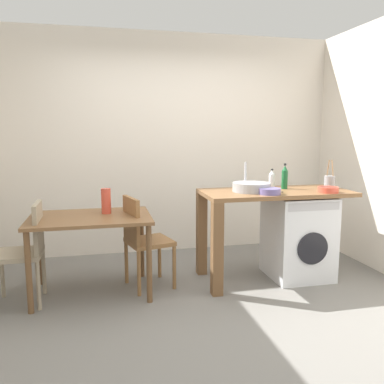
{
  "coord_description": "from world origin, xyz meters",
  "views": [
    {
      "loc": [
        -0.82,
        -3.23,
        1.51
      ],
      "look_at": [
        0.02,
        0.45,
        0.94
      ],
      "focal_mm": 37.32,
      "sensor_mm": 36.0,
      "label": 1
    }
  ],
  "objects_px": {
    "vase": "(106,201)",
    "bottle_squat_brown": "(285,177)",
    "dining_table": "(90,226)",
    "bottle_tall_green": "(272,179)",
    "utensil_crock": "(329,182)",
    "chair_person_seat": "(27,247)",
    "colander": "(328,189)",
    "chair_opposite": "(142,237)",
    "mixing_bowl": "(270,191)",
    "washing_machine": "(298,236)"
  },
  "relations": [
    {
      "from": "mixing_bowl",
      "to": "colander",
      "type": "distance_m",
      "value": 0.61
    },
    {
      "from": "colander",
      "to": "vase",
      "type": "height_order",
      "value": "vase"
    },
    {
      "from": "chair_person_seat",
      "to": "mixing_bowl",
      "type": "bearing_deg",
      "value": -93.52
    },
    {
      "from": "mixing_bowl",
      "to": "utensil_crock",
      "type": "distance_m",
      "value": 0.83
    },
    {
      "from": "dining_table",
      "to": "washing_machine",
      "type": "xyz_separation_m",
      "value": [
        2.09,
        -0.02,
        -0.21
      ]
    },
    {
      "from": "chair_person_seat",
      "to": "vase",
      "type": "distance_m",
      "value": 0.8
    },
    {
      "from": "chair_opposite",
      "to": "colander",
      "type": "xyz_separation_m",
      "value": [
        1.8,
        -0.27,
        0.44
      ]
    },
    {
      "from": "bottle_squat_brown",
      "to": "utensil_crock",
      "type": "distance_m",
      "value": 0.49
    },
    {
      "from": "chair_person_seat",
      "to": "colander",
      "type": "bearing_deg",
      "value": -93.27
    },
    {
      "from": "dining_table",
      "to": "chair_person_seat",
      "type": "relative_size",
      "value": 1.22
    },
    {
      "from": "chair_person_seat",
      "to": "colander",
      "type": "relative_size",
      "value": 4.5
    },
    {
      "from": "bottle_squat_brown",
      "to": "colander",
      "type": "height_order",
      "value": "bottle_squat_brown"
    },
    {
      "from": "dining_table",
      "to": "vase",
      "type": "xyz_separation_m",
      "value": [
        0.15,
        0.1,
        0.22
      ]
    },
    {
      "from": "chair_person_seat",
      "to": "colander",
      "type": "height_order",
      "value": "colander"
    },
    {
      "from": "bottle_squat_brown",
      "to": "vase",
      "type": "height_order",
      "value": "bottle_squat_brown"
    },
    {
      "from": "colander",
      "to": "mixing_bowl",
      "type": "bearing_deg",
      "value": 178.11
    },
    {
      "from": "washing_machine",
      "to": "mixing_bowl",
      "type": "relative_size",
      "value": 4.05
    },
    {
      "from": "bottle_tall_green",
      "to": "utensil_crock",
      "type": "distance_m",
      "value": 0.61
    },
    {
      "from": "vase",
      "to": "bottle_squat_brown",
      "type": "bearing_deg",
      "value": -0.4
    },
    {
      "from": "colander",
      "to": "chair_opposite",
      "type": "bearing_deg",
      "value": 171.52
    },
    {
      "from": "dining_table",
      "to": "bottle_tall_green",
      "type": "relative_size",
      "value": 5.44
    },
    {
      "from": "mixing_bowl",
      "to": "dining_table",
      "type": "bearing_deg",
      "value": 172.57
    },
    {
      "from": "bottle_tall_green",
      "to": "mixing_bowl",
      "type": "xyz_separation_m",
      "value": [
        -0.2,
        -0.4,
        -0.06
      ]
    },
    {
      "from": "dining_table",
      "to": "bottle_tall_green",
      "type": "bearing_deg",
      "value": 5.63
    },
    {
      "from": "bottle_tall_green",
      "to": "mixing_bowl",
      "type": "relative_size",
      "value": 0.95
    },
    {
      "from": "bottle_squat_brown",
      "to": "mixing_bowl",
      "type": "height_order",
      "value": "bottle_squat_brown"
    },
    {
      "from": "chair_opposite",
      "to": "vase",
      "type": "distance_m",
      "value": 0.49
    },
    {
      "from": "chair_opposite",
      "to": "vase",
      "type": "height_order",
      "value": "vase"
    },
    {
      "from": "bottle_tall_green",
      "to": "colander",
      "type": "distance_m",
      "value": 0.59
    },
    {
      "from": "washing_machine",
      "to": "mixing_bowl",
      "type": "distance_m",
      "value": 0.7
    },
    {
      "from": "dining_table",
      "to": "utensil_crock",
      "type": "distance_m",
      "value": 2.48
    },
    {
      "from": "dining_table",
      "to": "chair_opposite",
      "type": "height_order",
      "value": "chair_opposite"
    },
    {
      "from": "washing_machine",
      "to": "colander",
      "type": "bearing_deg",
      "value": -49.26
    },
    {
      "from": "colander",
      "to": "vase",
      "type": "distance_m",
      "value": 2.16
    },
    {
      "from": "washing_machine",
      "to": "mixing_bowl",
      "type": "height_order",
      "value": "mixing_bowl"
    },
    {
      "from": "utensil_crock",
      "to": "vase",
      "type": "height_order",
      "value": "utensil_crock"
    },
    {
      "from": "chair_person_seat",
      "to": "bottle_squat_brown",
      "type": "xyz_separation_m",
      "value": [
        2.52,
        0.19,
        0.53
      ]
    },
    {
      "from": "colander",
      "to": "vase",
      "type": "relative_size",
      "value": 0.83
    },
    {
      "from": "chair_person_seat",
      "to": "bottle_tall_green",
      "type": "height_order",
      "value": "bottle_tall_green"
    },
    {
      "from": "bottle_tall_green",
      "to": "dining_table",
      "type": "bearing_deg",
      "value": -174.37
    },
    {
      "from": "dining_table",
      "to": "bottle_squat_brown",
      "type": "relative_size",
      "value": 4.15
    },
    {
      "from": "chair_opposite",
      "to": "colander",
      "type": "relative_size",
      "value": 4.5
    },
    {
      "from": "colander",
      "to": "vase",
      "type": "bearing_deg",
      "value": 170.98
    },
    {
      "from": "chair_opposite",
      "to": "mixing_bowl",
      "type": "height_order",
      "value": "mixing_bowl"
    },
    {
      "from": "utensil_crock",
      "to": "mixing_bowl",
      "type": "bearing_deg",
      "value": -162.39
    },
    {
      "from": "dining_table",
      "to": "chair_person_seat",
      "type": "bearing_deg",
      "value": -169.67
    },
    {
      "from": "utensil_crock",
      "to": "vase",
      "type": "xyz_separation_m",
      "value": [
        -2.31,
        0.07,
        -0.13
      ]
    },
    {
      "from": "washing_machine",
      "to": "mixing_bowl",
      "type": "xyz_separation_m",
      "value": [
        -0.42,
        -0.2,
        0.52
      ]
    },
    {
      "from": "bottle_tall_green",
      "to": "vase",
      "type": "distance_m",
      "value": 1.73
    },
    {
      "from": "chair_person_seat",
      "to": "mixing_bowl",
      "type": "xyz_separation_m",
      "value": [
        2.22,
        -0.12,
        0.44
      ]
    }
  ]
}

